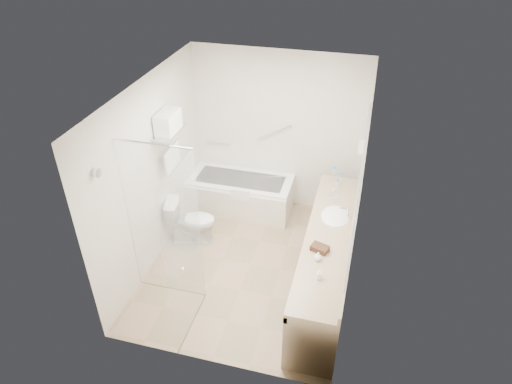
% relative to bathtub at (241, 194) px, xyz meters
% --- Properties ---
extents(floor, '(3.20, 3.20, 0.00)m').
position_rel_bathtub_xyz_m(floor, '(0.50, -1.24, -0.28)').
color(floor, tan).
rests_on(floor, ground).
extents(ceiling, '(2.60, 3.20, 0.10)m').
position_rel_bathtub_xyz_m(ceiling, '(0.50, -1.24, 2.22)').
color(ceiling, silver).
rests_on(ceiling, wall_back).
extents(wall_back, '(2.60, 0.10, 2.50)m').
position_rel_bathtub_xyz_m(wall_back, '(0.50, 0.36, 0.97)').
color(wall_back, silver).
rests_on(wall_back, ground).
extents(wall_front, '(2.60, 0.10, 2.50)m').
position_rel_bathtub_xyz_m(wall_front, '(0.50, -2.84, 0.97)').
color(wall_front, silver).
rests_on(wall_front, ground).
extents(wall_left, '(0.10, 3.20, 2.50)m').
position_rel_bathtub_xyz_m(wall_left, '(-0.80, -1.24, 0.97)').
color(wall_left, silver).
rests_on(wall_left, ground).
extents(wall_right, '(0.10, 3.20, 2.50)m').
position_rel_bathtub_xyz_m(wall_right, '(1.80, -1.24, 0.97)').
color(wall_right, silver).
rests_on(wall_right, ground).
extents(bathtub, '(1.60, 0.73, 0.59)m').
position_rel_bathtub_xyz_m(bathtub, '(0.00, 0.00, 0.00)').
color(bathtub, white).
rests_on(bathtub, floor).
extents(grab_bar_short, '(0.40, 0.03, 0.03)m').
position_rel_bathtub_xyz_m(grab_bar_short, '(-0.45, 0.32, 0.67)').
color(grab_bar_short, silver).
rests_on(grab_bar_short, wall_back).
extents(grab_bar_long, '(0.53, 0.03, 0.33)m').
position_rel_bathtub_xyz_m(grab_bar_long, '(0.45, 0.32, 0.97)').
color(grab_bar_long, silver).
rests_on(grab_bar_long, wall_back).
extents(shower_enclosure, '(0.96, 0.91, 2.11)m').
position_rel_bathtub_xyz_m(shower_enclosure, '(-0.13, -2.16, 0.79)').
color(shower_enclosure, silver).
rests_on(shower_enclosure, floor).
extents(towel_shelf, '(0.24, 0.55, 0.81)m').
position_rel_bathtub_xyz_m(towel_shelf, '(-0.67, -0.89, 1.48)').
color(towel_shelf, silver).
rests_on(towel_shelf, wall_left).
extents(vanity_counter, '(0.55, 2.70, 0.95)m').
position_rel_bathtub_xyz_m(vanity_counter, '(1.52, -1.39, 0.36)').
color(vanity_counter, tan).
rests_on(vanity_counter, floor).
extents(sink, '(0.40, 0.52, 0.14)m').
position_rel_bathtub_xyz_m(sink, '(1.55, -0.99, 0.54)').
color(sink, white).
rests_on(sink, vanity_counter).
extents(faucet, '(0.03, 0.03, 0.14)m').
position_rel_bathtub_xyz_m(faucet, '(1.70, -0.99, 0.65)').
color(faucet, silver).
rests_on(faucet, vanity_counter).
extents(mirror, '(0.02, 2.00, 1.20)m').
position_rel_bathtub_xyz_m(mirror, '(1.79, -1.39, 1.27)').
color(mirror, '#ABB1B7').
rests_on(mirror, wall_right).
extents(hairdryer_unit, '(0.08, 0.10, 0.18)m').
position_rel_bathtub_xyz_m(hairdryer_unit, '(1.75, -0.19, 1.17)').
color(hairdryer_unit, white).
rests_on(hairdryer_unit, wall_right).
extents(toilet, '(0.76, 0.53, 0.68)m').
position_rel_bathtub_xyz_m(toilet, '(-0.45, -0.94, 0.06)').
color(toilet, white).
rests_on(toilet, floor).
extents(amenity_basket, '(0.23, 0.19, 0.07)m').
position_rel_bathtub_xyz_m(amenity_basket, '(1.46, -1.70, 0.61)').
color(amenity_basket, '#442B18').
rests_on(amenity_basket, vanity_counter).
extents(soap_bottle_a, '(0.09, 0.13, 0.05)m').
position_rel_bathtub_xyz_m(soap_bottle_a, '(1.51, -2.15, 0.60)').
color(soap_bottle_a, white).
rests_on(soap_bottle_a, vanity_counter).
extents(soap_bottle_b, '(0.09, 0.11, 0.08)m').
position_rel_bathtub_xyz_m(soap_bottle_b, '(1.46, -1.87, 0.62)').
color(soap_bottle_b, white).
rests_on(soap_bottle_b, vanity_counter).
extents(water_bottle_left, '(0.06, 0.06, 0.21)m').
position_rel_bathtub_xyz_m(water_bottle_left, '(1.51, -0.26, 0.67)').
color(water_bottle_left, silver).
rests_on(water_bottle_left, vanity_counter).
extents(water_bottle_mid, '(0.07, 0.07, 0.22)m').
position_rel_bathtub_xyz_m(water_bottle_mid, '(1.42, -0.14, 0.67)').
color(water_bottle_mid, silver).
rests_on(water_bottle_mid, vanity_counter).
extents(water_bottle_right, '(0.06, 0.06, 0.20)m').
position_rel_bathtub_xyz_m(water_bottle_right, '(1.50, -0.44, 0.67)').
color(water_bottle_right, silver).
rests_on(water_bottle_right, vanity_counter).
extents(drinking_glass_near, '(0.10, 0.10, 0.10)m').
position_rel_bathtub_xyz_m(drinking_glass_near, '(1.52, -0.66, 0.62)').
color(drinking_glass_near, silver).
rests_on(drinking_glass_near, vanity_counter).
extents(drinking_glass_far, '(0.08, 0.08, 0.10)m').
position_rel_bathtub_xyz_m(drinking_glass_far, '(1.45, -0.53, 0.62)').
color(drinking_glass_far, silver).
rests_on(drinking_glass_far, vanity_counter).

